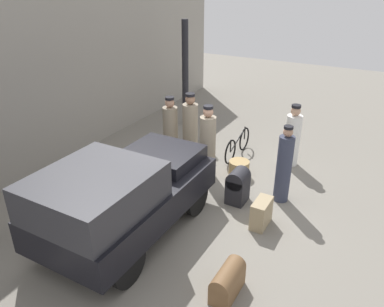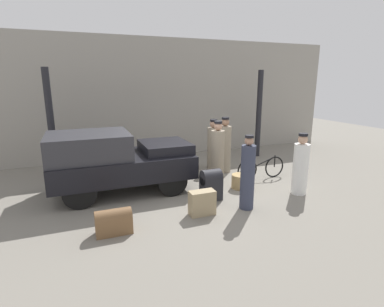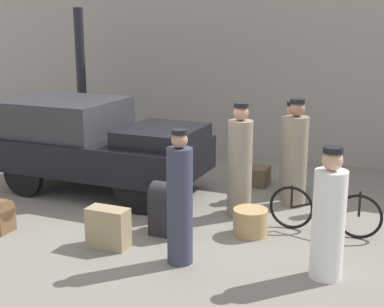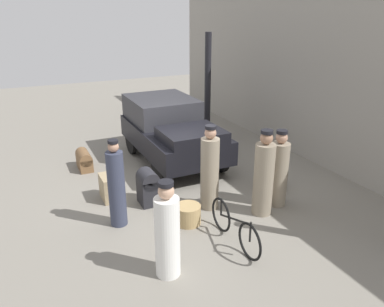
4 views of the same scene
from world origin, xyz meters
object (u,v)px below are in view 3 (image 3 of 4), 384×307
Objects in this scene: conductor_in_dark_uniform at (329,220)px; wicker_basket at (250,222)px; porter_with_bicycle at (295,157)px; truck at (95,141)px; porter_standing_middle at (180,203)px; porter_carrying_trunk at (240,165)px; trunk_wicker_pale at (254,176)px; porter_lifting_near_truck at (291,153)px; bicycle at (324,211)px; suitcase_black_upright at (108,228)px; trunk_large_brown at (169,207)px.

wicker_basket is at bearing 143.11° from conductor_in_dark_uniform.
truck is at bearing -170.94° from porter_with_bicycle.
porter_standing_middle is 1.92m from porter_carrying_trunk.
trunk_wicker_pale is at bearing 28.50° from truck.
porter_with_bicycle reaches higher than porter_lifting_near_truck.
bicycle reaches higher than wicker_basket.
suitcase_black_upright is at bearing -145.00° from wicker_basket.
wicker_basket is at bearing -59.88° from porter_carrying_trunk.
conductor_in_dark_uniform is at bearing -69.47° from porter_lifting_near_truck.
truck is 3.48m from porter_standing_middle.
bicycle is 0.93× the size of porter_standing_middle.
bicycle is at bearing 47.74° from porter_standing_middle.
porter_carrying_trunk is (-1.62, 1.60, 0.10)m from conductor_in_dark_uniform.
porter_with_bicycle is at bearing 9.06° from truck.
truck is 3.53m from porter_lifting_near_truck.
trunk_large_brown reaches higher than trunk_wicker_pale.
porter_with_bicycle is at bearing 110.93° from conductor_in_dark_uniform.
porter_standing_middle is at bearing -107.06° from porter_with_bicycle.
truck reaches higher than trunk_wicker_pale.
bicycle is 2.26m from trunk_large_brown.
suitcase_black_upright is at bearing -127.11° from trunk_large_brown.
bicycle reaches higher than suitcase_black_upright.
conductor_in_dark_uniform is (0.26, -1.38, 0.40)m from bicycle.
trunk_large_brown is at bearing -156.98° from bicycle.
bicycle is 3.24× the size of wicker_basket.
suitcase_black_upright is at bearing -148.35° from bicycle.
porter_with_bicycle is at bearing -42.41° from trunk_wicker_pale.
wicker_basket is (-0.97, -0.46, -0.15)m from bicycle.
bicycle is 1.86m from porter_lifting_near_truck.
suitcase_black_upright is at bearing -106.12° from trunk_wicker_pale.
porter_lifting_near_truck is (3.36, 1.07, -0.15)m from truck.
porter_with_bicycle reaches higher than bicycle.
porter_with_bicycle is 2.64m from conductor_in_dark_uniform.
porter_lifting_near_truck is (0.11, 2.05, 0.57)m from wicker_basket.
truck is 2.00× the size of porter_carrying_trunk.
suitcase_black_upright is (-1.67, -1.17, 0.08)m from wicker_basket.
trunk_large_brown is (2.14, -1.40, -0.51)m from truck.
trunk_large_brown is (-2.34, 0.50, -0.33)m from conductor_in_dark_uniform.
bicycle is 0.90× the size of porter_carrying_trunk.
truck is at bearing -151.50° from trunk_wicker_pale.
trunk_wicker_pale is (-1.62, 1.93, -0.17)m from bicycle.
porter_standing_middle is 3.68m from trunk_wicker_pale.
porter_lifting_near_truck reaches higher than wicker_basket.
porter_with_bicycle is 0.54m from porter_lifting_near_truck.
trunk_large_brown is at bearing 123.80° from porter_standing_middle.
porter_with_bicycle is 3.39m from suitcase_black_upright.
porter_with_bicycle is 0.99× the size of porter_carrying_trunk.
porter_standing_middle is at bearing -39.56° from truck.
wicker_basket is 0.87× the size of suitcase_black_upright.
wicker_basket is at bearing -100.52° from porter_with_bicycle.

